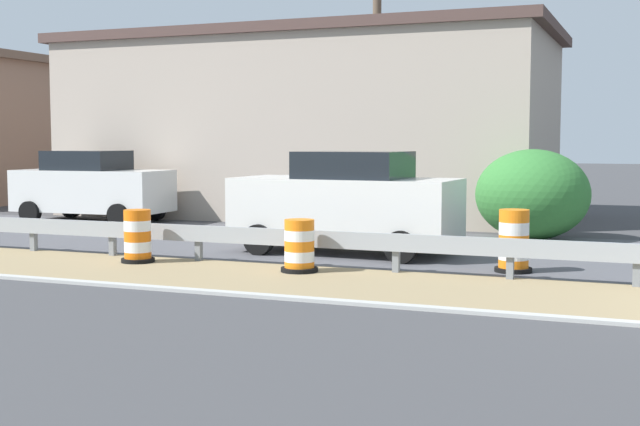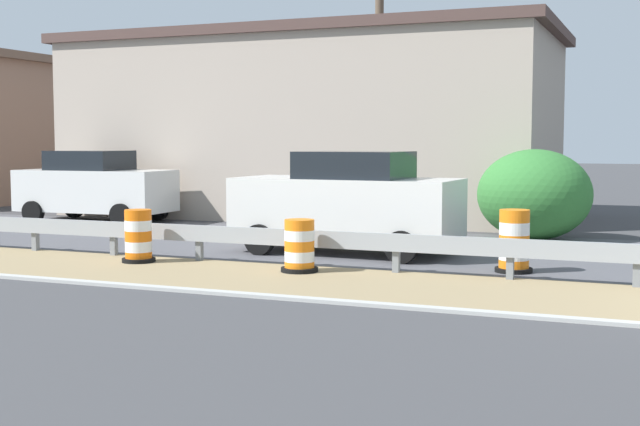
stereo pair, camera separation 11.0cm
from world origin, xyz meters
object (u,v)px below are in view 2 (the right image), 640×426
utility_pole_near (379,80)px  traffic_barrel_nearest (514,244)px  car_lead_near_lane (348,203)px  car_mid_far_lane (95,186)px  traffic_barrel_mid (138,239)px  traffic_barrel_close (299,248)px

utility_pole_near → traffic_barrel_nearest: bearing=-146.0°
car_lead_near_lane → car_mid_far_lane: size_ratio=1.05×
traffic_barrel_mid → car_lead_near_lane: (2.75, -3.33, 0.61)m
car_mid_far_lane → utility_pole_near: bearing=14.5°
traffic_barrel_nearest → traffic_barrel_close: size_ratio=1.19×
traffic_barrel_nearest → utility_pole_near: 9.65m
traffic_barrel_nearest → traffic_barrel_mid: bearing=101.9°
car_lead_near_lane → traffic_barrel_nearest: bearing=162.7°
car_lead_near_lane → traffic_barrel_mid: bearing=41.5°
car_mid_far_lane → utility_pole_near: (2.38, -7.92, 3.02)m
traffic_barrel_close → traffic_barrel_mid: traffic_barrel_mid is taller
traffic_barrel_close → car_lead_near_lane: car_lead_near_lane is taller
car_lead_near_lane → utility_pole_near: utility_pole_near is taller
traffic_barrel_mid → utility_pole_near: 9.82m
traffic_barrel_close → utility_pole_near: 9.68m
car_mid_far_lane → traffic_barrel_nearest: bearing=-23.6°
traffic_barrel_close → car_mid_far_lane: 11.39m
traffic_barrel_nearest → car_mid_far_lane: bearing=68.6°
traffic_barrel_close → car_mid_far_lane: bearing=55.2°
traffic_barrel_mid → car_mid_far_lane: (6.54, 5.93, 0.58)m
traffic_barrel_close → car_lead_near_lane: size_ratio=0.20×
traffic_barrel_nearest → traffic_barrel_close: (-1.42, 3.60, -0.09)m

